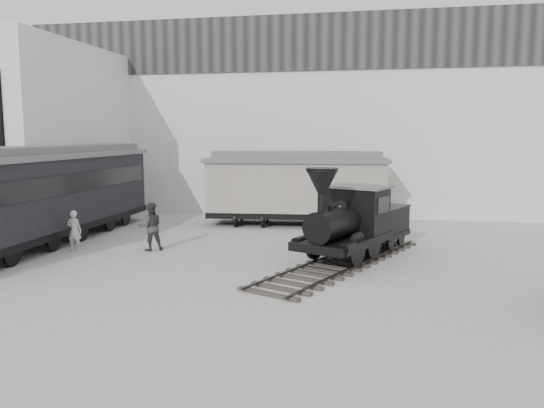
% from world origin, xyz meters
% --- Properties ---
extents(ground, '(90.00, 90.00, 0.00)m').
position_xyz_m(ground, '(0.00, 0.00, 0.00)').
color(ground, '#9E9E9B').
extents(north_wall, '(34.00, 2.51, 11.00)m').
position_xyz_m(north_wall, '(0.00, 14.98, 5.55)').
color(north_wall, silver).
rests_on(north_wall, ground).
extents(west_pavilion, '(7.00, 12.11, 9.00)m').
position_xyz_m(west_pavilion, '(-14.50, 9.96, 4.49)').
color(west_pavilion, silver).
rests_on(west_pavilion, ground).
extents(locomotive, '(5.84, 9.62, 3.39)m').
position_xyz_m(locomotive, '(2.33, 3.66, 1.25)').
color(locomotive, '#38322D').
rests_on(locomotive, ground).
extents(boxcar, '(9.31, 3.58, 3.73)m').
position_xyz_m(boxcar, '(-0.76, 10.83, 1.96)').
color(boxcar, black).
rests_on(boxcar, ground).
extents(passenger_coach, '(3.13, 14.17, 3.79)m').
position_xyz_m(passenger_coach, '(-10.35, 4.50, 2.09)').
color(passenger_coach, black).
rests_on(passenger_coach, ground).
extents(visitor_a, '(0.59, 0.39, 1.62)m').
position_xyz_m(visitor_a, '(-8.47, 3.20, 0.81)').
color(visitor_a, silver).
rests_on(visitor_a, ground).
extents(visitor_b, '(1.17, 1.11, 1.91)m').
position_xyz_m(visitor_b, '(-5.54, 3.83, 0.96)').
color(visitor_b, '#333334').
rests_on(visitor_b, ground).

